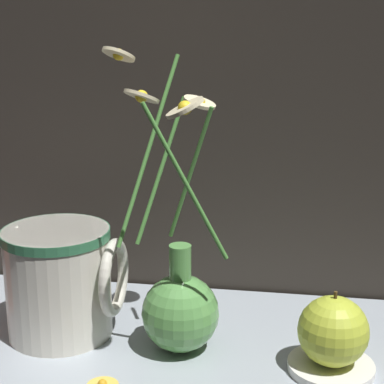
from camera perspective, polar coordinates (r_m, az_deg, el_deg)
The scene contains 6 objects.
ground_plane at distance 0.85m, azimuth 0.31°, elevation -13.72°, with size 6.00×6.00×0.00m, color black.
shelf at distance 0.84m, azimuth 0.31°, elevation -13.36°, with size 0.89×0.33×0.01m.
vase_with_flowers at distance 0.79m, azimuth -1.14°, elevation -9.55°, with size 0.17×0.20×0.37m.
ceramic_pitcher at distance 0.84m, azimuth -11.63°, elevation -7.46°, with size 0.16×0.14×0.15m.
saucer_plate at distance 0.79m, azimuth 12.24°, elevation -14.94°, with size 0.10×0.10×0.01m.
orange_fruit at distance 0.77m, azimuth 12.44°, elevation -11.98°, with size 0.08×0.08×0.09m.
Camera 1 is at (0.11, -0.73, 0.41)m, focal length 60.00 mm.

